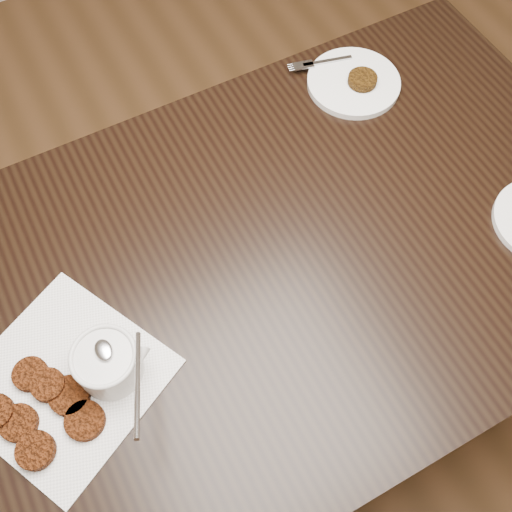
{
  "coord_description": "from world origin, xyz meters",
  "views": [
    {
      "loc": [
        -0.25,
        -0.38,
        1.67
      ],
      "look_at": [
        -0.03,
        0.04,
        0.8
      ],
      "focal_mm": 41.34,
      "sensor_mm": 36.0,
      "label": 1
    }
  ],
  "objects_px": {
    "napkin": "(64,381)",
    "sauce_ramekin": "(102,355)",
    "plate_with_patty": "(354,80)",
    "table": "(282,326)"
  },
  "relations": [
    {
      "from": "sauce_ramekin",
      "to": "plate_with_patty",
      "type": "xyz_separation_m",
      "value": [
        0.68,
        0.34,
        -0.06
      ]
    },
    {
      "from": "napkin",
      "to": "sauce_ramekin",
      "type": "height_order",
      "value": "sauce_ramekin"
    },
    {
      "from": "sauce_ramekin",
      "to": "plate_with_patty",
      "type": "bearing_deg",
      "value": 26.81
    },
    {
      "from": "sauce_ramekin",
      "to": "plate_with_patty",
      "type": "relative_size",
      "value": 0.72
    },
    {
      "from": "table",
      "to": "sauce_ramekin",
      "type": "xyz_separation_m",
      "value": [
        -0.36,
        -0.06,
        0.45
      ]
    },
    {
      "from": "napkin",
      "to": "sauce_ramekin",
      "type": "relative_size",
      "value": 1.97
    },
    {
      "from": "plate_with_patty",
      "to": "napkin",
      "type": "bearing_deg",
      "value": -156.84
    },
    {
      "from": "table",
      "to": "napkin",
      "type": "distance_m",
      "value": 0.58
    },
    {
      "from": "sauce_ramekin",
      "to": "table",
      "type": "bearing_deg",
      "value": 9.31
    },
    {
      "from": "table",
      "to": "sauce_ramekin",
      "type": "relative_size",
      "value": 9.25
    }
  ]
}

